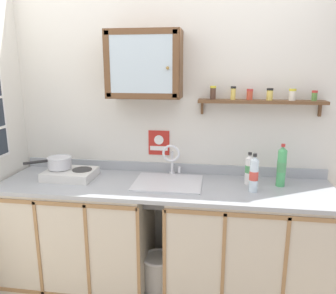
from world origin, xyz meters
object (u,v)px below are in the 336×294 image
(sink, at_px, (168,187))
(bottle_opaque_white_1, at_px, (249,169))
(hot_plate_stove, at_px, (70,174))
(bottle_water_clear_2, at_px, (254,174))
(wall_cabinet, at_px, (144,65))
(warning_sign, at_px, (159,143))
(trash_bin, at_px, (158,275))
(bottle_soda_green_0, at_px, (282,166))
(saucepan, at_px, (59,162))

(sink, relative_size, bottle_opaque_white_1, 2.07)
(hot_plate_stove, relative_size, bottle_water_clear_2, 1.38)
(bottle_opaque_white_1, distance_m, wall_cabinet, 1.14)
(warning_sign, bearing_deg, wall_cabinet, -125.73)
(hot_plate_stove, bearing_deg, sink, 0.24)
(bottle_water_clear_2, relative_size, warning_sign, 1.36)
(trash_bin, bearing_deg, bottle_water_clear_2, 0.16)
(bottle_soda_green_0, bearing_deg, hot_plate_stove, -177.95)
(saucepan, distance_m, bottle_soda_green_0, 1.75)
(hot_plate_stove, distance_m, saucepan, 0.13)
(bottle_opaque_white_1, bearing_deg, trash_bin, -166.66)
(bottle_soda_green_0, distance_m, wall_cabinet, 1.30)
(hot_plate_stove, distance_m, bottle_opaque_white_1, 1.42)
(hot_plate_stove, distance_m, trash_bin, 1.09)
(trash_bin, bearing_deg, wall_cabinet, 119.14)
(wall_cabinet, bearing_deg, bottle_soda_green_0, -5.40)
(wall_cabinet, xyz_separation_m, warning_sign, (0.09, 0.12, -0.64))
(bottle_opaque_white_1, bearing_deg, saucepan, -178.05)
(wall_cabinet, bearing_deg, trash_bin, -60.86)
(trash_bin, bearing_deg, bottle_soda_green_0, 9.32)
(saucepan, bearing_deg, trash_bin, -7.60)
(trash_bin, bearing_deg, saucepan, 172.40)
(saucepan, distance_m, bottle_water_clear_2, 1.54)
(bottle_soda_green_0, bearing_deg, trash_bin, -170.68)
(bottle_opaque_white_1, distance_m, bottle_water_clear_2, 0.16)
(sink, distance_m, saucepan, 0.91)
(saucepan, relative_size, wall_cabinet, 0.56)
(wall_cabinet, bearing_deg, sink, -36.71)
(saucepan, height_order, bottle_soda_green_0, bottle_soda_green_0)
(saucepan, xyz_separation_m, trash_bin, (0.83, -0.11, -0.89))
(warning_sign, distance_m, trash_bin, 1.08)
(trash_bin, bearing_deg, bottle_opaque_white_1, 13.34)
(sink, bearing_deg, bottle_soda_green_0, 3.76)
(saucepan, height_order, trash_bin, saucepan)
(warning_sign, bearing_deg, hot_plate_stove, -157.53)
(hot_plate_stove, bearing_deg, trash_bin, -7.12)
(sink, bearing_deg, hot_plate_stove, -179.76)
(sink, relative_size, warning_sign, 2.49)
(bottle_soda_green_0, height_order, bottle_opaque_white_1, bottle_soda_green_0)
(sink, xyz_separation_m, bottle_soda_green_0, (0.85, 0.06, 0.19))
(hot_plate_stove, distance_m, bottle_soda_green_0, 1.66)
(bottle_soda_green_0, bearing_deg, saucepan, -178.69)
(hot_plate_stove, height_order, wall_cabinet, wall_cabinet)
(sink, xyz_separation_m, bottle_opaque_white_1, (0.62, 0.07, 0.16))
(warning_sign, bearing_deg, trash_bin, -82.14)
(saucepan, relative_size, bottle_opaque_white_1, 1.28)
(bottle_soda_green_0, relative_size, wall_cabinet, 0.57)
(bottle_opaque_white_1, bearing_deg, bottle_water_clear_2, -83.68)
(bottle_soda_green_0, xyz_separation_m, warning_sign, (-0.97, 0.22, 0.10))
(warning_sign, bearing_deg, bottle_opaque_white_1, -16.02)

